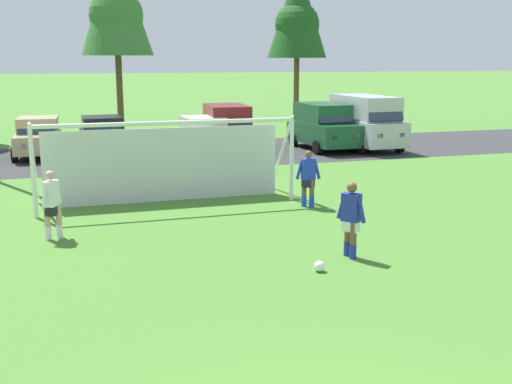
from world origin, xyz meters
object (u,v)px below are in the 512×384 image
Objects in this scene: player_midfield_center at (351,220)px; player_defender_far at (308,179)px; parked_car_slot_center at (103,136)px; parked_car_slot_end at (365,121)px; soccer_goal at (166,159)px; parked_car_slot_far_right at (323,126)px; parked_car_slot_center_left at (39,137)px; parked_car_slot_center_right at (204,136)px; soccer_ball at (319,266)px; player_striker_near at (52,205)px; parked_car_slot_right at (227,128)px.

player_midfield_center is 4.73m from player_defender_far.
parked_car_slot_end is (12.05, -1.60, 0.47)m from parked_car_slot_center.
soccer_goal is 12.70m from parked_car_slot_far_right.
parked_car_slot_center_left and parked_car_slot_center_right have the same top height.
soccer_ball is at bearing -74.98° from soccer_goal.
player_midfield_center is at bearing -118.19° from parked_car_slot_end.
parked_car_slot_center is 0.88× the size of parked_car_slot_end.
parked_car_slot_center_left reaches higher than player_midfield_center.
parked_car_slot_center_right is (3.09, 8.71, -0.42)m from soccer_goal.
soccer_goal is 4.54× the size of player_striker_near.
parked_car_slot_right is 1.02× the size of parked_car_slot_far_right.
soccer_ball is at bearing -71.99° from parked_car_slot_center_left.
parked_car_slot_center_right is at bearing 89.24° from player_midfield_center.
player_striker_near is 6.95m from player_midfield_center.
parked_car_slot_center_left is 8.32m from parked_car_slot_right.
parked_car_slot_right is 0.98× the size of parked_car_slot_end.
soccer_ball is at bearing -79.97° from parked_car_slot_center.
parked_car_slot_center_left is at bearing 109.94° from soccer_goal.
player_defender_far is at bearing -67.44° from parked_car_slot_center.
parked_car_slot_far_right is at bearing 68.57° from player_midfield_center.
parked_car_slot_center is (-4.04, 16.55, 0.05)m from player_midfield_center.
player_striker_near is 1.00× the size of player_midfield_center.
player_defender_far is 11.20m from parked_car_slot_right.
parked_car_slot_far_right is (8.94, 9.02, -0.18)m from soccer_goal.
parked_car_slot_center_left is 14.92m from parked_car_slot_end.
player_striker_near is at bearing -136.38° from soccer_goal.
parked_car_slot_right reaches higher than player_defender_far.
soccer_goal reaches higher than parked_car_slot_far_right.
soccer_goal reaches higher than soccer_ball.
parked_car_slot_right reaches higher than parked_car_slot_center_right.
player_striker_near is at bearing -98.79° from parked_car_slot_center.
parked_car_slot_far_right is (5.14, 10.78, 0.29)m from player_defender_far.
player_defender_far is (1.90, 5.31, 0.71)m from soccer_ball.
parked_car_slot_far_right is at bearing -4.99° from parked_car_slot_right.
player_defender_far is at bearing 70.28° from soccer_ball.
soccer_ball is 0.13× the size of player_striker_near.
parked_car_slot_right is (1.27, 0.71, 0.24)m from parked_car_slot_center_right.
player_striker_near is at bearing 150.96° from player_midfield_center.
parked_car_slot_center is (-3.05, 17.21, 0.77)m from soccer_ball.
soccer_goal reaches higher than parked_car_slot_center.
parked_car_slot_far_right is 2.03m from parked_car_slot_end.
parked_car_slot_far_right is at bearing 166.38° from parked_car_slot_end.
parked_car_slot_center_right is at bearing 70.44° from soccer_goal.
parked_car_slot_center_right is 7.83m from parked_car_slot_end.
parked_car_slot_center is at bearing 103.72° from player_midfield_center.
soccer_ball is 0.05× the size of parked_car_slot_end.
parked_car_slot_center_left reaches higher than soccer_ball.
parked_car_slot_center_left is 0.89× the size of parked_car_slot_end.
parked_car_slot_end is at bearing 39.40° from player_striker_near.
parked_car_slot_end is (6.54, -0.87, 0.23)m from parked_car_slot_right.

